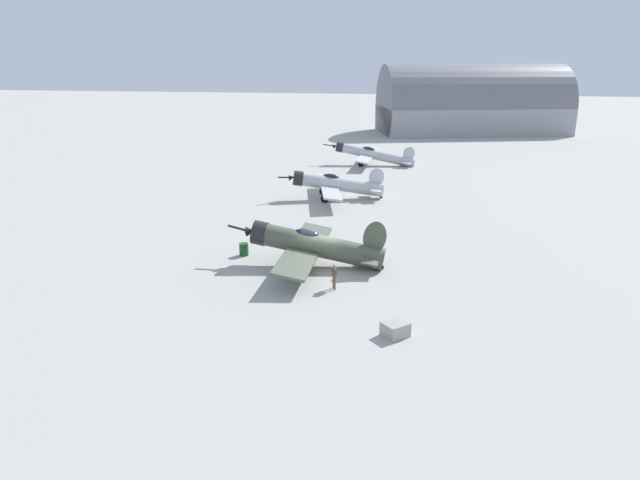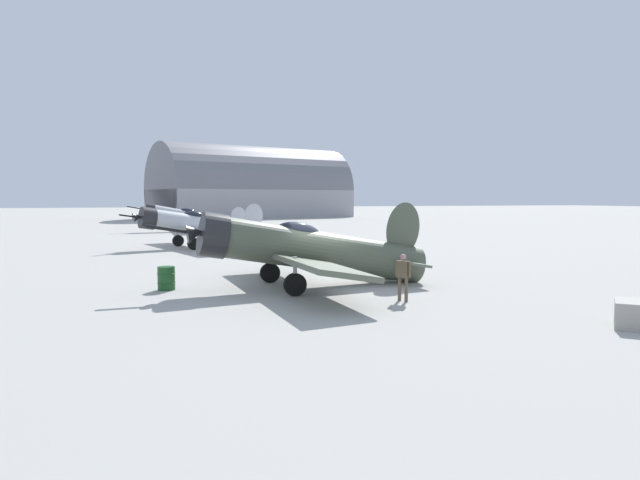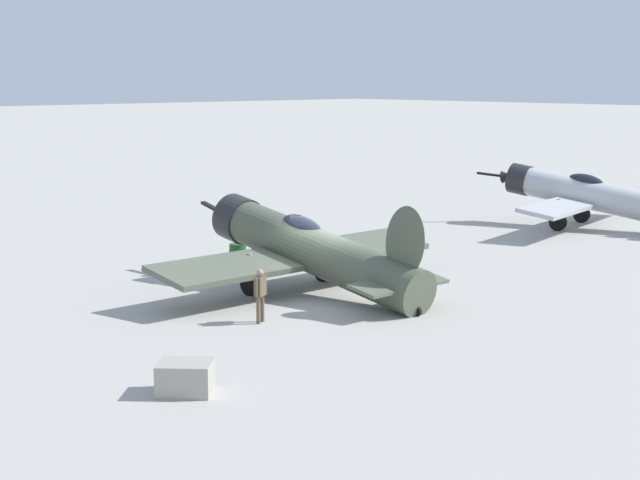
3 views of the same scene
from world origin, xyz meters
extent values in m
plane|color=#A8A59E|center=(0.00, 0.00, 0.00)|extent=(400.00, 400.00, 0.00)
cylinder|color=#4C5442|center=(0.00, 0.00, 1.38)|extent=(8.70, 1.71, 2.90)
cylinder|color=#232326|center=(4.07, 0.11, 2.07)|extent=(1.20, 1.64, 1.73)
cone|color=#232326|center=(4.72, 0.12, 2.18)|extent=(0.67, 0.69, 0.75)
cube|color=black|center=(4.87, 0.13, 2.18)|extent=(2.97, 0.54, 0.60)
ellipsoid|color=black|center=(0.85, 0.02, 2.15)|extent=(1.81, 0.81, 0.96)
cube|color=#565E4C|center=(1.02, 0.03, 1.14)|extent=(2.38, 10.91, 0.53)
ellipsoid|color=#4C5442|center=(-3.58, -0.09, 2.15)|extent=(1.85, 0.17, 2.40)
cube|color=#565E4C|center=(-3.38, -0.09, 0.87)|extent=(1.19, 3.43, 0.28)
cylinder|color=#999BA0|center=(1.49, 1.68, 0.89)|extent=(0.14, 0.14, 0.98)
cylinder|color=black|center=(1.49, 1.68, 0.40)|extent=(0.80, 0.22, 0.80)
cylinder|color=#999BA0|center=(1.58, -1.60, 0.89)|extent=(0.14, 0.14, 0.98)
cylinder|color=black|center=(1.58, -1.60, 0.40)|extent=(0.80, 0.22, 0.80)
cylinder|color=black|center=(-4.10, -0.11, 0.14)|extent=(0.28, 0.11, 0.28)
cylinder|color=#B7BABF|center=(1.74, -19.29, 1.46)|extent=(8.74, 3.33, 2.60)
cylinder|color=#232326|center=(5.71, -18.33, 2.08)|extent=(1.41, 1.66, 1.56)
cone|color=#232326|center=(6.34, -18.18, 2.18)|extent=(0.76, 0.73, 0.67)
cube|color=black|center=(6.49, -18.14, 2.18)|extent=(1.96, 2.11, 0.45)
ellipsoid|color=black|center=(2.57, -19.09, 2.16)|extent=(1.91, 1.16, 0.93)
cube|color=#ADAFB5|center=(2.74, -19.05, 1.25)|extent=(4.39, 11.55, 0.44)
ellipsoid|color=#B7BABF|center=(-1.76, -20.13, 2.09)|extent=(1.74, 0.53, 2.03)
cube|color=#ADAFB5|center=(-1.56, -20.09, 1.02)|extent=(1.87, 3.56, 0.26)
cylinder|color=#999BA0|center=(2.87, -17.40, 0.93)|extent=(0.14, 0.14, 1.06)
cylinder|color=black|center=(2.87, -17.40, 0.40)|extent=(0.82, 0.38, 0.80)
cylinder|color=#999BA0|center=(3.61, -20.45, 0.93)|extent=(0.14, 0.14, 1.06)
cylinder|color=black|center=(3.61, -20.45, 0.40)|extent=(0.82, 0.38, 0.80)
cylinder|color=black|center=(-2.25, -20.25, 0.14)|extent=(0.30, 0.16, 0.28)
cylinder|color=#B7BABF|center=(0.04, -38.80, 1.31)|extent=(10.01, 1.26, 3.03)
cylinder|color=#232326|center=(4.82, -38.82, 2.21)|extent=(1.13, 1.31, 1.45)
cone|color=#232326|center=(5.47, -38.83, 2.33)|extent=(0.64, 0.55, 0.64)
cube|color=black|center=(5.62, -38.83, 2.33)|extent=(2.76, 1.10, 0.61)
ellipsoid|color=black|center=(1.04, -38.80, 2.01)|extent=(1.80, 0.77, 0.98)
cube|color=#ADAFB5|center=(1.24, -38.80, 1.20)|extent=(1.68, 11.03, 0.48)
ellipsoid|color=#B7BABF|center=(-4.14, -38.77, 1.62)|extent=(1.79, 0.13, 1.96)
cube|color=#ADAFB5|center=(-3.94, -38.78, 0.62)|extent=(1.12, 3.41, 0.30)
cylinder|color=#999BA0|center=(1.84, -37.30, 0.92)|extent=(0.14, 0.14, 1.04)
cylinder|color=black|center=(1.84, -37.30, 0.40)|extent=(0.80, 0.20, 0.80)
cylinder|color=#999BA0|center=(1.82, -40.31, 0.92)|extent=(0.14, 0.14, 1.04)
cylinder|color=black|center=(1.82, -40.31, 0.40)|extent=(0.80, 0.20, 0.80)
cylinder|color=black|center=(-4.73, -38.77, 0.14)|extent=(0.28, 0.10, 0.28)
cylinder|color=brown|center=(-1.65, 3.92, 0.39)|extent=(0.11, 0.11, 0.78)
cylinder|color=brown|center=(-1.53, 3.67, 0.39)|extent=(0.11, 0.11, 0.78)
cube|color=brown|center=(-1.59, 3.79, 1.06)|extent=(0.37, 0.48, 0.56)
sphere|color=#AD7B77|center=(-1.59, 3.79, 1.46)|extent=(0.21, 0.21, 0.21)
cylinder|color=brown|center=(-1.70, 4.03, 1.08)|extent=(0.09, 0.09, 0.52)
cylinder|color=brown|center=(-1.48, 3.56, 1.08)|extent=(0.09, 0.09, 0.52)
cube|color=#9E998E|center=(-5.59, 9.25, 0.36)|extent=(1.57, 1.57, 0.71)
cylinder|color=#19471E|center=(5.64, -1.10, 0.44)|extent=(0.63, 0.63, 0.87)
torus|color=#19471E|center=(5.64, -1.10, 0.61)|extent=(0.67, 0.67, 0.04)
torus|color=#19471E|center=(5.64, -1.10, 0.26)|extent=(0.67, 0.67, 0.04)
cube|color=#939399|center=(-13.86, -76.89, 2.41)|extent=(36.18, 23.99, 4.82)
cylinder|color=slate|center=(-13.86, -76.89, 4.82)|extent=(36.18, 23.99, 15.21)
camera|label=1|loc=(-6.78, 35.20, 13.12)|focal=32.13mm
camera|label=2|loc=(6.95, 20.28, 3.39)|focal=31.58mm
camera|label=3|loc=(-23.89, 22.08, 7.00)|focal=57.96mm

